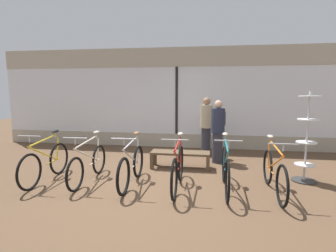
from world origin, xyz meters
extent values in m
plane|color=brown|center=(0.00, 0.00, 0.00)|extent=(24.00, 24.00, 0.00)
cube|color=#B2A893|center=(0.00, 3.37, 0.23)|extent=(12.00, 0.08, 0.45)
cube|color=white|center=(0.00, 3.37, 1.52)|extent=(12.00, 0.04, 2.15)
cube|color=#B2A893|center=(0.00, 3.37, 2.90)|extent=(12.00, 0.08, 0.60)
cube|color=black|center=(0.00, 3.34, 1.52)|extent=(0.08, 0.02, 2.15)
torus|color=black|center=(-2.26, 0.22, 0.35)|extent=(0.05, 0.70, 0.70)
torus|color=black|center=(-2.26, -0.77, 0.35)|extent=(0.05, 0.70, 0.70)
cylinder|color=gold|center=(-2.26, -0.32, 0.59)|extent=(0.03, 0.92, 0.51)
cylinder|color=gold|center=(-2.26, 0.18, 0.59)|extent=(0.03, 0.11, 0.49)
cylinder|color=gold|center=(-2.26, -0.29, 0.87)|extent=(0.03, 0.85, 0.10)
cylinder|color=gold|center=(-2.26, 0.00, 0.35)|extent=(0.03, 0.44, 0.03)
cylinder|color=#B2B2B7|center=(-2.26, 0.14, 0.90)|extent=(0.02, 0.02, 0.14)
ellipsoid|color=black|center=(-2.26, 0.14, 0.98)|extent=(0.11, 0.22, 0.06)
cylinder|color=#B2B2B7|center=(-2.26, -0.71, 0.96)|extent=(0.02, 0.02, 0.12)
cylinder|color=#ADADB2|center=(-2.26, -0.71, 1.02)|extent=(0.46, 0.02, 0.02)
torus|color=black|center=(-1.39, 0.38, 0.32)|extent=(0.05, 0.65, 0.65)
torus|color=black|center=(-1.39, -0.69, 0.32)|extent=(0.05, 0.65, 0.65)
cylinder|color=beige|center=(-1.39, -0.19, 0.56)|extent=(0.03, 1.01, 0.51)
cylinder|color=beige|center=(-1.39, 0.34, 0.56)|extent=(0.03, 0.11, 0.49)
cylinder|color=beige|center=(-1.39, -0.16, 0.84)|extent=(0.03, 0.94, 0.10)
cylinder|color=beige|center=(-1.39, 0.14, 0.32)|extent=(0.03, 0.49, 0.03)
cylinder|color=#B2B2B7|center=(-1.39, 0.30, 0.87)|extent=(0.02, 0.02, 0.14)
ellipsoid|color=#B2A893|center=(-1.39, 0.30, 0.95)|extent=(0.11, 0.22, 0.06)
cylinder|color=#B2B2B7|center=(-1.39, -0.63, 0.93)|extent=(0.02, 0.02, 0.12)
cylinder|color=#ADADB2|center=(-1.39, -0.63, 0.99)|extent=(0.46, 0.02, 0.02)
torus|color=black|center=(-0.45, 0.28, 0.34)|extent=(0.05, 0.69, 0.69)
torus|color=black|center=(-0.45, -0.72, 0.34)|extent=(0.05, 0.69, 0.69)
cylinder|color=#BCBCC1|center=(-0.45, -0.26, 0.58)|extent=(0.03, 0.93, 0.51)
cylinder|color=#BCBCC1|center=(-0.45, 0.24, 0.58)|extent=(0.03, 0.11, 0.49)
cylinder|color=#BCBCC1|center=(-0.45, -0.23, 0.86)|extent=(0.03, 0.86, 0.10)
cylinder|color=#BCBCC1|center=(-0.45, 0.05, 0.34)|extent=(0.03, 0.45, 0.03)
cylinder|color=#B2B2B7|center=(-0.45, 0.20, 0.89)|extent=(0.02, 0.02, 0.14)
ellipsoid|color=brown|center=(-0.45, 0.20, 0.97)|extent=(0.11, 0.22, 0.06)
cylinder|color=#B2B2B7|center=(-0.45, -0.66, 0.95)|extent=(0.02, 0.02, 0.12)
cylinder|color=#ADADB2|center=(-0.45, -0.66, 1.01)|extent=(0.46, 0.02, 0.02)
torus|color=black|center=(0.47, 0.21, 0.37)|extent=(0.05, 0.73, 0.73)
torus|color=black|center=(0.47, -0.79, 0.37)|extent=(0.05, 0.73, 0.73)
cylinder|color=red|center=(0.47, -0.33, 0.61)|extent=(0.03, 0.93, 0.51)
cylinder|color=red|center=(0.47, 0.17, 0.61)|extent=(0.03, 0.11, 0.49)
cylinder|color=red|center=(0.47, -0.30, 0.88)|extent=(0.03, 0.86, 0.10)
cylinder|color=red|center=(0.47, -0.01, 0.37)|extent=(0.03, 0.45, 0.03)
cylinder|color=#B2B2B7|center=(0.47, 0.13, 0.92)|extent=(0.02, 0.02, 0.14)
ellipsoid|color=#B2A893|center=(0.47, 0.13, 1.00)|extent=(0.11, 0.22, 0.06)
cylinder|color=#B2B2B7|center=(0.47, -0.73, 0.98)|extent=(0.02, 0.02, 0.12)
cylinder|color=#ADADB2|center=(0.47, -0.73, 1.04)|extent=(0.46, 0.02, 0.02)
torus|color=black|center=(1.36, 0.30, 0.37)|extent=(0.04, 0.74, 0.74)
torus|color=black|center=(1.36, -0.74, 0.37)|extent=(0.04, 0.74, 0.74)
cylinder|color=#1E7A7F|center=(1.36, -0.26, 0.61)|extent=(0.03, 0.97, 0.51)
cylinder|color=#1E7A7F|center=(1.36, 0.26, 0.61)|extent=(0.03, 0.11, 0.49)
cylinder|color=#1E7A7F|center=(1.36, -0.23, 0.88)|extent=(0.03, 0.90, 0.10)
cylinder|color=#1E7A7F|center=(1.36, 0.06, 0.37)|extent=(0.03, 0.47, 0.03)
cylinder|color=#B2B2B7|center=(1.36, 0.22, 0.92)|extent=(0.02, 0.02, 0.14)
ellipsoid|color=#B2A893|center=(1.36, 0.22, 1.00)|extent=(0.11, 0.22, 0.06)
cylinder|color=#B2B2B7|center=(1.36, -0.68, 0.98)|extent=(0.02, 0.02, 0.12)
cylinder|color=#ADADB2|center=(1.36, -0.68, 1.04)|extent=(0.46, 0.02, 0.02)
torus|color=black|center=(2.22, 0.29, 0.35)|extent=(0.04, 0.69, 0.69)
torus|color=black|center=(2.22, -0.77, 0.35)|extent=(0.04, 0.69, 0.69)
cylinder|color=orange|center=(2.22, -0.28, 0.59)|extent=(0.03, 0.99, 0.51)
cylinder|color=orange|center=(2.22, 0.25, 0.59)|extent=(0.03, 0.11, 0.49)
cylinder|color=orange|center=(2.22, -0.25, 0.86)|extent=(0.03, 0.92, 0.10)
cylinder|color=orange|center=(2.22, 0.05, 0.35)|extent=(0.03, 0.48, 0.03)
cylinder|color=#B2B2B7|center=(2.22, 0.21, 0.90)|extent=(0.02, 0.02, 0.14)
ellipsoid|color=#B2A893|center=(2.22, 0.21, 0.98)|extent=(0.11, 0.22, 0.06)
cylinder|color=#B2B2B7|center=(2.22, -0.71, 0.96)|extent=(0.02, 0.02, 0.12)
cylinder|color=#ADADB2|center=(2.22, -0.71, 1.02)|extent=(0.46, 0.02, 0.02)
cylinder|color=#333333|center=(3.00, 0.55, 0.01)|extent=(0.48, 0.48, 0.03)
cylinder|color=silver|center=(3.00, 0.55, 0.92)|extent=(0.04, 0.04, 1.85)
cylinder|color=white|center=(3.00, 0.55, 0.35)|extent=(0.40, 0.40, 0.02)
cylinder|color=white|center=(3.00, 0.55, 0.82)|extent=(0.40, 0.40, 0.02)
cylinder|color=white|center=(3.00, 0.55, 1.28)|extent=(0.40, 0.40, 0.02)
cylinder|color=white|center=(3.00, 0.55, 1.75)|extent=(0.40, 0.40, 0.02)
cube|color=brown|center=(0.37, 1.07, 0.38)|extent=(1.40, 0.44, 0.05)
cube|color=brown|center=(-0.29, 0.89, 0.18)|extent=(0.08, 0.08, 0.35)
cube|color=brown|center=(1.03, 0.89, 0.18)|extent=(0.08, 0.08, 0.35)
cube|color=brown|center=(-0.29, 1.25, 0.18)|extent=(0.08, 0.08, 0.35)
cube|color=brown|center=(1.03, 1.25, 0.18)|extent=(0.08, 0.08, 0.35)
cylinder|color=#2D2D38|center=(0.97, 2.38, 0.40)|extent=(0.35, 0.35, 0.81)
cylinder|color=tan|center=(0.97, 2.38, 1.13)|extent=(0.45, 0.45, 0.64)
sphere|color=#9E7051|center=(0.97, 2.38, 1.56)|extent=(0.21, 0.21, 0.21)
cylinder|color=#2D2D38|center=(1.27, 1.70, 0.39)|extent=(0.32, 0.32, 0.79)
cylinder|color=#23283D|center=(1.27, 1.70, 1.10)|extent=(0.42, 0.42, 0.62)
sphere|color=tan|center=(1.27, 1.70, 1.51)|extent=(0.20, 0.20, 0.20)
cube|color=#38383D|center=(1.34, 1.93, 1.13)|extent=(0.27, 0.20, 0.36)
camera|label=1|loc=(1.03, -5.03, 1.87)|focal=28.00mm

